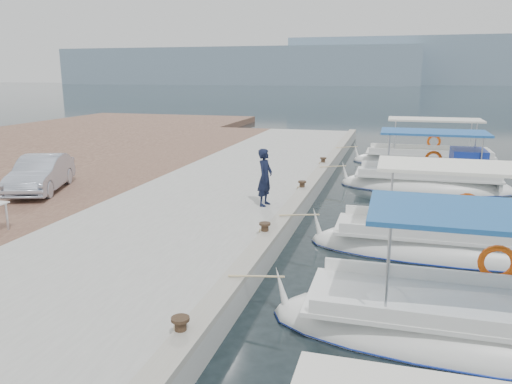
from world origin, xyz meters
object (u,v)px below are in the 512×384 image
at_px(fishing_caique_b, 484,334).
at_px(fishing_caique_c, 455,249).
at_px(fisherman, 265,177).
at_px(parked_car, 41,174).
at_px(fishing_caique_e, 428,162).
at_px(fishing_caique_d, 428,184).

bearing_deg(fishing_caique_b, fishing_caique_c, 90.32).
bearing_deg(fisherman, fishing_caique_b, -128.76).
bearing_deg(parked_car, fishing_caique_e, 22.29).
distance_m(fishing_caique_b, parked_car, 14.09).
bearing_deg(parked_car, fisherman, -18.33).
xyz_separation_m(fishing_caique_e, parked_car, (-12.94, -11.75, 0.97)).
bearing_deg(fishing_caique_d, fisherman, -130.27).
distance_m(fishing_caique_d, fishing_caique_e, 5.64).
xyz_separation_m(fishing_caique_b, fisherman, (-5.27, 5.71, 1.23)).
xyz_separation_m(fishing_caique_b, fishing_caique_d, (-0.27, 11.61, 0.07)).
distance_m(fisherman, parked_car, 7.68).
height_order(fishing_caique_b, fishing_caique_c, same).
height_order(fishing_caique_d, fishing_caique_e, same).
relative_size(fishing_caique_b, fishing_caique_d, 1.12).
relative_size(fishing_caique_c, parked_car, 1.98).
bearing_deg(fishing_caique_d, fishing_caique_c, -88.05).
bearing_deg(fishing_caique_b, fishing_caique_d, 91.35).
bearing_deg(fishing_caique_c, fishing_caique_e, 89.93).
bearing_deg(fishing_caique_c, parked_car, 174.56).
height_order(fishing_caique_b, parked_car, fishing_caique_b).
distance_m(fishing_caique_b, fisherman, 7.87).
height_order(fishing_caique_b, fishing_caique_d, same).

